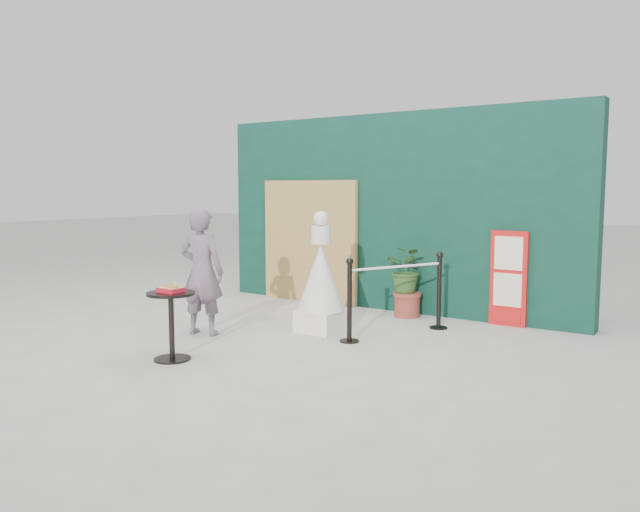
{
  "coord_description": "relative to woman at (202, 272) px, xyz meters",
  "views": [
    {
      "loc": [
        4.51,
        -5.4,
        1.86
      ],
      "look_at": [
        0.0,
        1.2,
        1.0
      ],
      "focal_mm": 35.0,
      "sensor_mm": 36.0,
      "label": 1
    }
  ],
  "objects": [
    {
      "name": "ground",
      "position": [
        1.17,
        -0.24,
        -0.81
      ],
      "size": [
        60.0,
        60.0,
        0.0
      ],
      "primitive_type": "plane",
      "color": "#ADAAA5",
      "rests_on": "ground"
    },
    {
      "name": "back_wall",
      "position": [
        1.17,
        2.91,
        0.69
      ],
      "size": [
        6.0,
        0.3,
        3.0
      ],
      "primitive_type": "cube",
      "color": "#0A2D22",
      "rests_on": "ground"
    },
    {
      "name": "bamboo_fence",
      "position": [
        -0.23,
        2.7,
        0.19
      ],
      "size": [
        1.8,
        0.08,
        2.0
      ],
      "primitive_type": "cube",
      "color": "tan",
      "rests_on": "ground"
    },
    {
      "name": "woman",
      "position": [
        0.0,
        0.0,
        0.0
      ],
      "size": [
        0.67,
        0.53,
        1.62
      ],
      "primitive_type": "imported",
      "rotation": [
        0.0,
        0.0,
        3.41
      ],
      "color": "slate",
      "rests_on": "ground"
    },
    {
      "name": "menu_board",
      "position": [
        3.07,
        2.71,
        -0.16
      ],
      "size": [
        0.5,
        0.07,
        1.3
      ],
      "color": "red",
      "rests_on": "ground"
    },
    {
      "name": "statue",
      "position": [
        1.16,
        1.0,
        -0.17
      ],
      "size": [
        0.62,
        0.62,
        1.58
      ],
      "color": "white",
      "rests_on": "ground"
    },
    {
      "name": "cafe_table",
      "position": [
        0.59,
        -1.06,
        -0.31
      ],
      "size": [
        0.52,
        0.52,
        0.75
      ],
      "color": "black",
      "rests_on": "ground"
    },
    {
      "name": "food_basket",
      "position": [
        0.59,
        -1.06,
        -0.02
      ],
      "size": [
        0.26,
        0.19,
        0.11
      ],
      "color": "red",
      "rests_on": "cafe_table"
    },
    {
      "name": "planter",
      "position": [
        1.67,
        2.49,
        -0.21
      ],
      "size": [
        0.61,
        0.52,
        1.03
      ],
      "color": "brown",
      "rests_on": "ground"
    },
    {
      "name": "stanchion_barrier",
      "position": [
        2.06,
        1.37,
        -0.32
      ],
      "size": [
        0.84,
        1.54,
        1.03
      ],
      "color": "black",
      "rests_on": "ground"
    }
  ]
}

